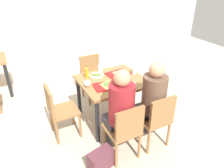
# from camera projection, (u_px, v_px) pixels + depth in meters

# --- Properties ---
(ground_plane) EXTENTS (10.00, 10.00, 0.02)m
(ground_plane) POSITION_uv_depth(u_px,v_px,m) (112.00, 119.00, 3.60)
(ground_plane) COLOR #B7A893
(back_wall) EXTENTS (10.00, 0.10, 2.80)m
(back_wall) POSITION_uv_depth(u_px,v_px,m) (54.00, 6.00, 5.44)
(back_wall) COLOR silver
(back_wall) RESTS_ON ground_plane
(main_table) EXTENTS (0.97, 0.88, 0.74)m
(main_table) POSITION_uv_depth(u_px,v_px,m) (112.00, 86.00, 3.30)
(main_table) COLOR olive
(main_table) RESTS_ON ground_plane
(chair_near_left) EXTENTS (0.40, 0.40, 0.84)m
(chair_near_left) POSITION_uv_depth(u_px,v_px,m) (125.00, 129.00, 2.63)
(chair_near_left) COLOR olive
(chair_near_left) RESTS_ON ground_plane
(chair_near_right) EXTENTS (0.40, 0.40, 0.84)m
(chair_near_right) POSITION_uv_depth(u_px,v_px,m) (157.00, 118.00, 2.83)
(chair_near_right) COLOR olive
(chair_near_right) RESTS_ON ground_plane
(chair_far_side) EXTENTS (0.40, 0.40, 0.84)m
(chair_far_side) POSITION_uv_depth(u_px,v_px,m) (92.00, 74.00, 4.01)
(chair_far_side) COLOR olive
(chair_far_side) RESTS_ON ground_plane
(chair_left_end) EXTENTS (0.40, 0.40, 0.84)m
(chair_left_end) POSITION_uv_depth(u_px,v_px,m) (58.00, 109.00, 3.02)
(chair_left_end) COLOR olive
(chair_left_end) RESTS_ON ground_plane
(person_in_red) EXTENTS (0.32, 0.42, 1.25)m
(person_in_red) POSITION_uv_depth(u_px,v_px,m) (120.00, 107.00, 2.62)
(person_in_red) COLOR #383842
(person_in_red) RESTS_ON ground_plane
(person_in_brown_jacket) EXTENTS (0.32, 0.42, 1.25)m
(person_in_brown_jacket) POSITION_uv_depth(u_px,v_px,m) (152.00, 97.00, 2.82)
(person_in_brown_jacket) COLOR #383842
(person_in_brown_jacket) RESTS_ON ground_plane
(tray_red_near) EXTENTS (0.39, 0.31, 0.02)m
(tray_red_near) POSITION_uv_depth(u_px,v_px,m) (106.00, 86.00, 3.06)
(tray_red_near) COLOR #B21414
(tray_red_near) RESTS_ON main_table
(tray_red_far) EXTENTS (0.39, 0.30, 0.02)m
(tray_red_far) POSITION_uv_depth(u_px,v_px,m) (118.00, 74.00, 3.42)
(tray_red_far) COLOR #B21414
(tray_red_far) RESTS_ON main_table
(paper_plate_center) EXTENTS (0.22, 0.22, 0.01)m
(paper_plate_center) POSITION_uv_depth(u_px,v_px,m) (97.00, 75.00, 3.38)
(paper_plate_center) COLOR white
(paper_plate_center) RESTS_ON main_table
(paper_plate_near_edge) EXTENTS (0.22, 0.22, 0.01)m
(paper_plate_near_edge) POSITION_uv_depth(u_px,v_px,m) (128.00, 84.00, 3.12)
(paper_plate_near_edge) COLOR white
(paper_plate_near_edge) RESTS_ON main_table
(pizza_slice_a) EXTENTS (0.26, 0.28, 0.02)m
(pizza_slice_a) POSITION_uv_depth(u_px,v_px,m) (108.00, 84.00, 3.07)
(pizza_slice_a) COLOR tan
(pizza_slice_a) RESTS_ON tray_red_near
(pizza_slice_b) EXTENTS (0.24, 0.24, 0.02)m
(pizza_slice_b) POSITION_uv_depth(u_px,v_px,m) (119.00, 73.00, 3.42)
(pizza_slice_b) COLOR #DBAD60
(pizza_slice_b) RESTS_ON tray_red_far
(pizza_slice_c) EXTENTS (0.26, 0.22, 0.02)m
(pizza_slice_c) POSITION_uv_depth(u_px,v_px,m) (96.00, 75.00, 3.37)
(pizza_slice_c) COLOR #DBAD60
(pizza_slice_c) RESTS_ON paper_plate_center
(plastic_cup_a) EXTENTS (0.07, 0.07, 0.10)m
(plastic_cup_a) POSITION_uv_depth(u_px,v_px,m) (100.00, 68.00, 3.51)
(plastic_cup_a) COLOR white
(plastic_cup_a) RESTS_ON main_table
(plastic_cup_b) EXTENTS (0.07, 0.07, 0.10)m
(plastic_cup_b) POSITION_uv_depth(u_px,v_px,m) (126.00, 87.00, 2.94)
(plastic_cup_b) COLOR white
(plastic_cup_b) RESTS_ON main_table
(soda_can) EXTENTS (0.07, 0.07, 0.12)m
(soda_can) POSITION_uv_depth(u_px,v_px,m) (134.00, 70.00, 3.41)
(soda_can) COLOR #B7BCC6
(soda_can) RESTS_ON main_table
(condiment_bottle) EXTENTS (0.06, 0.06, 0.16)m
(condiment_bottle) POSITION_uv_depth(u_px,v_px,m) (87.00, 73.00, 3.27)
(condiment_bottle) COLOR orange
(condiment_bottle) RESTS_ON main_table
(foil_bundle) EXTENTS (0.10, 0.10, 0.10)m
(foil_bundle) POSITION_uv_depth(u_px,v_px,m) (87.00, 83.00, 3.04)
(foil_bundle) COLOR silver
(foil_bundle) RESTS_ON main_table
(handbag) EXTENTS (0.35, 0.23, 0.28)m
(handbag) POSITION_uv_depth(u_px,v_px,m) (101.00, 160.00, 2.64)
(handbag) COLOR #592D38
(handbag) RESTS_ON ground_plane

